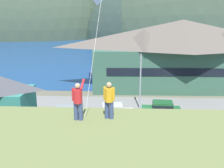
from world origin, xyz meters
name	(u,v)px	position (x,y,z in m)	size (l,w,h in m)	color
ground_plane	(120,152)	(0.00, 0.00, 0.00)	(600.00, 600.00, 0.00)	#66604C
parking_lot_pad	(121,127)	(0.00, 5.00, 0.05)	(40.00, 20.00, 0.10)	gray
bay_water	(124,52)	(0.00, 60.00, 0.01)	(360.00, 84.00, 0.03)	navy
far_hill_west_ridge	(23,36)	(-52.63, 118.25, 0.00)	(85.42, 58.97, 71.76)	#3D4C38
far_hill_east_peak	(213,39)	(42.03, 110.38, 0.00)	(125.78, 50.70, 63.34)	#2D3D33
far_hill_center_saddle	(219,38)	(45.46, 111.84, 0.00)	(117.54, 65.22, 78.62)	#3D4C38
harbor_lodge	(182,52)	(8.89, 20.83, 5.47)	(28.14, 10.73, 10.32)	#38604C
wharf_dock	(116,70)	(-1.51, 32.31, 0.35)	(3.20, 11.50, 0.70)	#70604C
moored_boat_wharfside	(97,71)	(-4.89, 29.56, 0.72)	(2.44, 6.59, 2.16)	navy
parked_car_mid_row_center	(88,139)	(-2.69, 0.11, 1.06)	(4.34, 2.34, 1.82)	slate
parked_car_mid_row_near	(184,138)	(5.29, 0.75, 1.06)	(4.32, 2.29, 1.82)	#B28923
parked_car_back_row_right	(161,109)	(4.33, 7.68, 1.06)	(4.29, 2.23, 1.82)	#236633
parked_car_mid_row_far	(65,115)	(-5.77, 5.41, 1.06)	(4.23, 2.12, 1.82)	#9EA3A8
parked_car_front_row_red	(20,136)	(-8.54, 0.47, 1.06)	(4.30, 2.25, 1.82)	slate
parked_car_front_row_silver	(113,112)	(-0.87, 6.54, 1.06)	(4.33, 2.32, 1.82)	silver
parking_light_pole	(140,78)	(2.13, 10.56, 3.88)	(0.24, 0.78, 6.51)	#ADADB2
person_kite_flyer	(78,100)	(-1.82, -8.52, 7.29)	(0.56, 0.64, 1.86)	#384770
person_companion	(109,99)	(-0.42, -8.27, 7.27)	(0.53, 0.40, 1.74)	#384770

